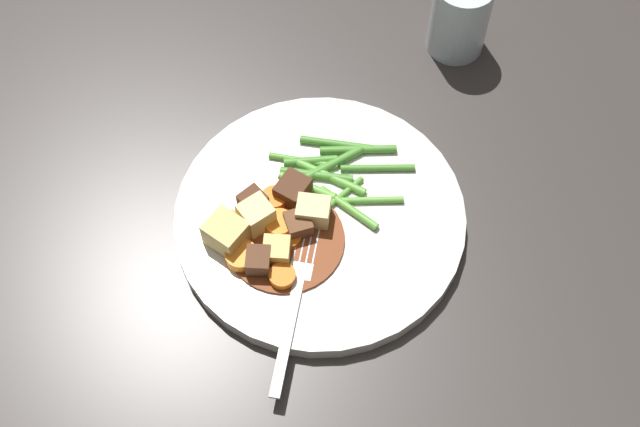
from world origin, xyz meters
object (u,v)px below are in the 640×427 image
Objects in this scene: carrot_slice_1 at (241,256)px; water_glass at (460,16)px; potato_chunk_3 at (277,251)px; meat_chunk_2 at (301,228)px; dinner_plate at (320,218)px; potato_chunk_0 at (226,233)px; carrot_slice_0 at (230,224)px; potato_chunk_2 at (313,211)px; meat_chunk_3 at (253,202)px; meat_chunk_1 at (293,191)px; carrot_slice_3 at (288,237)px; potato_chunk_1 at (256,216)px; carrot_slice_2 at (279,224)px; carrot_slice_5 at (282,277)px; meat_chunk_0 at (258,261)px; fork at (295,301)px; carrot_slice_4 at (274,199)px.

carrot_slice_1 is 0.36m from water_glass.
potato_chunk_3 is 0.03m from meat_chunk_2.
dinner_plate is 0.10m from potato_chunk_0.
carrot_slice_0 is 1.04× the size of meat_chunk_2.
potato_chunk_0 is at bearing -23.92° from potato_chunk_2.
meat_chunk_3 is (-0.04, -0.01, -0.00)m from potato_chunk_0.
meat_chunk_1 reaches higher than dinner_plate.
carrot_slice_3 is 0.92× the size of potato_chunk_1.
meat_chunk_3 is (0.04, -0.05, 0.02)m from dinner_plate.
potato_chunk_0 is at bearing -39.80° from carrot_slice_3.
dinner_plate is at bearing -170.73° from meat_chunk_2.
potato_chunk_2 is at bearing 156.08° from potato_chunk_0.
potato_chunk_1 reaches higher than meat_chunk_3.
water_glass is (-0.36, -0.06, 0.02)m from carrot_slice_1.
carrot_slice_2 is at bearing 11.03° from water_glass.
meat_chunk_1 is at bearing 8.74° from water_glass.
potato_chunk_2 is 1.02× the size of meat_chunk_1.
carrot_slice_0 is 0.08m from potato_chunk_2.
carrot_slice_0 is 1.03× the size of potato_chunk_3.
carrot_slice_1 is 1.33× the size of meat_chunk_3.
potato_chunk_3 is at bearing 78.42° from potato_chunk_1.
dinner_plate is 11.29× the size of carrot_slice_5.
potato_chunk_2 reaches higher than meat_chunk_0.
potato_chunk_2 is 0.02m from meat_chunk_2.
carrot_slice_2 is 1.02× the size of carrot_slice_3.
carrot_slice_5 is 0.03m from meat_chunk_0.
potato_chunk_3 is at bearing 36.44° from meat_chunk_1.
fork is (0.07, 0.09, -0.01)m from meat_chunk_1.
carrot_slice_2 is 0.04m from meat_chunk_1.
potato_chunk_3 is (0.06, 0.01, 0.02)m from dinner_plate.
carrot_slice_3 is at bearing -137.38° from carrot_slice_5.
carrot_slice_4 is 0.99× the size of carrot_slice_5.
carrot_slice_0 reaches higher than carrot_slice_3.
potato_chunk_1 is (-0.02, -0.06, 0.01)m from carrot_slice_5.
carrot_slice_2 is at bearing -19.42° from dinner_plate.
water_glass is (-0.31, -0.06, 0.02)m from carrot_slice_2.
meat_chunk_3 is (-0.04, -0.05, -0.00)m from meat_chunk_0.
potato_chunk_0 is 0.24× the size of fork.
carrot_slice_4 is (0.03, -0.04, 0.02)m from dinner_plate.
water_glass reaches higher than dinner_plate.
meat_chunk_3 is 0.11m from fork.
meat_chunk_2 is (-0.03, -0.00, -0.00)m from potato_chunk_3.
fork is at bearing 92.28° from meat_chunk_0.
water_glass is (-0.33, -0.08, 0.02)m from potato_chunk_3.
carrot_slice_3 is 0.91× the size of meat_chunk_1.
potato_chunk_0 reaches higher than carrot_slice_2.
potato_chunk_1 reaches higher than fork.
carrot_slice_0 is 0.35m from water_glass.
potato_chunk_3 is at bearing 103.86° from carrot_slice_0.
carrot_slice_0 is at bearing -31.94° from dinner_plate.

